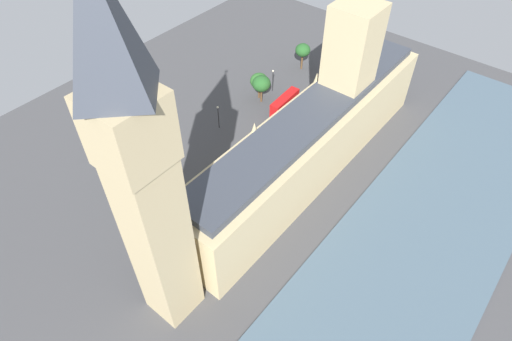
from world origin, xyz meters
TOP-DOWN VIEW (x-y plane):
  - ground_plane at (0.00, 0.00)m, footprint 144.50×144.50m
  - river_thames at (-31.33, 0.00)m, footprint 30.29×130.05m
  - parliament_building at (-2.00, -1.98)m, footprint 13.69×74.50m
  - clock_tower at (-2.72, 42.28)m, footprint 8.32×8.32m
  - double_decker_bus_corner at (14.95, -14.45)m, footprint 3.15×10.63m
  - car_yellow_cab_kerbside at (14.43, 12.70)m, footprint 2.23×4.86m
  - car_black_near_tower at (12.76, 28.33)m, footprint 1.90×4.46m
  - pedestrian_under_trees at (7.59, -6.91)m, footprint 0.60×0.66m
  - pedestrian_by_river_gate at (8.59, -14.46)m, footprint 0.65×0.64m
  - plane_tree_far_end at (22.58, -14.10)m, footprint 4.97×4.97m
  - plane_tree_midblock at (24.75, 25.23)m, footprint 6.18×6.18m
  - plane_tree_trailing at (23.41, -34.63)m, footprint 4.40×4.40m
  - plane_tree_leading at (24.17, -15.10)m, footprint 4.86×4.86m
  - street_lamp_opposite_hall at (23.90, 1.61)m, footprint 0.56×0.56m
  - street_lamp_slot_10 at (23.18, -19.96)m, footprint 0.56×0.56m

SIDE VIEW (x-z plane):
  - ground_plane at x=0.00m, z-range 0.00..0.00m
  - river_thames at x=-31.33m, z-range 0.00..0.25m
  - pedestrian_by_river_gate at x=8.59m, z-range -0.08..1.48m
  - pedestrian_under_trees at x=7.59m, z-range -0.08..1.49m
  - car_black_near_tower at x=12.76m, z-range 0.02..1.76m
  - car_yellow_cab_kerbside at x=14.43m, z-range 0.02..1.76m
  - double_decker_bus_corner at x=14.95m, z-range 0.26..5.01m
  - street_lamp_slot_10 at x=23.18m, z-range 1.30..8.10m
  - street_lamp_opposite_hall at x=23.90m, z-range 1.30..8.13m
  - plane_tree_leading at x=24.17m, z-range 1.64..9.14m
  - plane_tree_far_end at x=22.58m, z-range 1.79..9.70m
  - plane_tree_trailing at x=23.41m, z-range 2.10..10.20m
  - plane_tree_midblock at x=24.75m, z-range 2.18..11.85m
  - parliament_building at x=-2.00m, z-range -7.69..27.15m
  - clock_tower at x=-2.72m, z-range 1.11..63.03m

